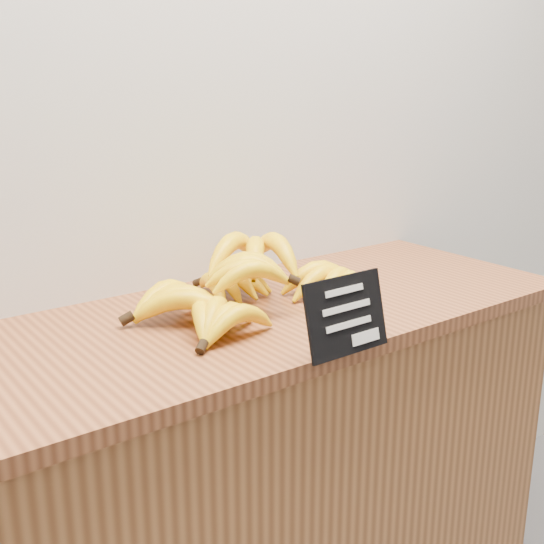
{
  "coord_description": "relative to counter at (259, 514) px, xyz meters",
  "views": [
    {
      "loc": [
        -0.84,
        1.69,
        1.38
      ],
      "look_at": [
        -0.09,
        2.7,
        1.02
      ],
      "focal_mm": 45.0,
      "sensor_mm": 36.0,
      "label": 1
    }
  ],
  "objects": [
    {
      "name": "counter",
      "position": [
        0.0,
        0.0,
        0.0
      ],
      "size": [
        1.32,
        0.5,
        0.9
      ],
      "primitive_type": "cube",
      "color": "#9F6333",
      "rests_on": "ground"
    },
    {
      "name": "banana_pile",
      "position": [
        -0.01,
        0.02,
        0.53
      ],
      "size": [
        0.54,
        0.35,
        0.13
      ],
      "color": "yellow",
      "rests_on": "counter_top"
    },
    {
      "name": "counter_top",
      "position": [
        0.0,
        0.0,
        0.47
      ],
      "size": [
        1.36,
        0.54,
        0.03
      ],
      "primitive_type": "cube",
      "color": "brown",
      "rests_on": "counter"
    },
    {
      "name": "chalkboard_sign",
      "position": [
        -0.01,
        -0.27,
        0.55
      ],
      "size": [
        0.17,
        0.04,
        0.13
      ],
      "primitive_type": "cube",
      "rotation": [
        -0.24,
        0.0,
        0.0
      ],
      "color": "black",
      "rests_on": "counter_top"
    }
  ]
}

